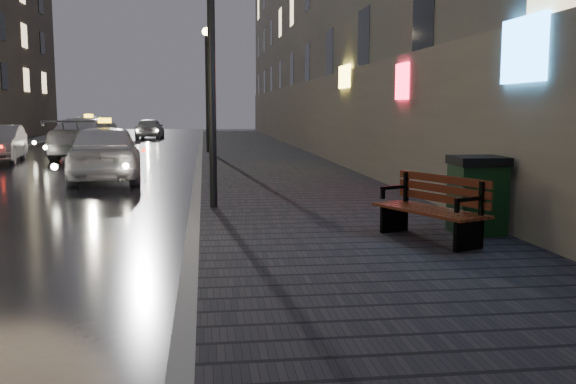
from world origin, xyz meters
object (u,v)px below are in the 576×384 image
object	(u,v)px
lamp_far	(207,74)
taxi_mid	(90,138)
taxi_near	(106,152)
taxi_far	(89,130)
lamp_near	(211,26)
trash_bin	(477,194)
car_far	(150,128)
bench	(433,208)

from	to	relation	value
lamp_far	taxi_mid	bearing A→B (deg)	-166.29
taxi_near	taxi_mid	xyz separation A→B (m)	(-1.91, 8.63, 0.02)
taxi_near	taxi_far	xyz separation A→B (m)	(-3.99, 20.54, -0.01)
lamp_far	taxi_near	xyz separation A→B (m)	(-2.87, -9.80, -2.68)
lamp_near	taxi_mid	size ratio (longest dim) A/B	0.93
trash_bin	lamp_far	bearing A→B (deg)	103.64
trash_bin	car_far	size ratio (longest dim) A/B	0.28
bench	taxi_far	distance (m)	31.79
trash_bin	taxi_far	xyz separation A→B (m)	(-10.70, 29.81, 0.06)
trash_bin	taxi_mid	size ratio (longest dim) A/B	0.20
lamp_near	taxi_near	bearing A→B (deg)	114.84
taxi_mid	taxi_far	distance (m)	12.09
taxi_near	taxi_mid	bearing A→B (deg)	-82.91
bench	trash_bin	distance (m)	0.93
bench	taxi_far	xyz separation A→B (m)	(-9.88, 30.22, 0.18)
car_far	taxi_far	bearing A→B (deg)	65.65
bench	lamp_near	bearing A→B (deg)	107.65
taxi_mid	trash_bin	bearing A→B (deg)	120.85
lamp_near	taxi_mid	xyz separation A→B (m)	(-4.78, 14.83, -2.66)
taxi_near	bench	bearing A→B (deg)	115.97
lamp_far	trash_bin	size ratio (longest dim) A/B	4.61
trash_bin	taxi_far	world-z (taller)	taxi_far
taxi_near	taxi_mid	world-z (taller)	taxi_mid
lamp_near	lamp_far	bearing A→B (deg)	90.00
bench	taxi_far	world-z (taller)	taxi_far
car_far	trash_bin	bearing A→B (deg)	105.25
taxi_far	taxi_mid	bearing A→B (deg)	-79.86
taxi_far	car_far	size ratio (longest dim) A/B	1.39
car_far	lamp_far	bearing A→B (deg)	106.09
taxi_near	taxi_far	size ratio (longest dim) A/B	0.83
lamp_near	car_far	bearing A→B (deg)	96.70
trash_bin	taxi_far	distance (m)	31.67
bench	taxi_mid	distance (m)	19.90
lamp_far	taxi_mid	world-z (taller)	lamp_far
bench	taxi_far	size ratio (longest dim) A/B	0.33
bench	trash_bin	size ratio (longest dim) A/B	1.65
lamp_near	taxi_near	size ratio (longest dim) A/B	1.12
taxi_near	lamp_far	bearing A→B (deg)	-111.69
bench	taxi_mid	world-z (taller)	taxi_mid
lamp_near	taxi_near	distance (m)	7.34
lamp_near	car_far	size ratio (longest dim) A/B	1.29
bench	taxi_near	distance (m)	11.33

